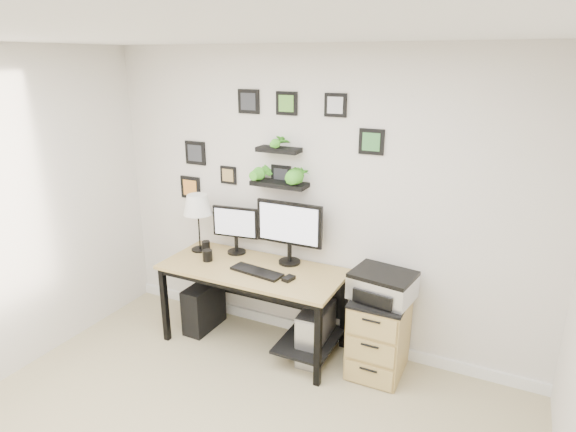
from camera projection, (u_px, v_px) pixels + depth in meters
The scene contains 14 objects.
room at pixel (312, 330), 4.52m from camera, with size 4.00×4.00×4.00m.
desk at pixel (258, 280), 4.23m from camera, with size 1.60×0.70×0.75m.
monitor_left at pixel (236, 227), 4.41m from camera, with size 0.44×0.19×0.45m.
monitor_right at pixel (289, 228), 4.17m from camera, with size 0.61×0.20×0.56m.
keyboard at pixel (257, 272), 4.07m from camera, with size 0.47×0.15×0.02m, color black.
mouse at pixel (289, 278), 3.94m from camera, with size 0.07×0.11×0.03m, color black.
table_lamp at pixel (198, 206), 4.43m from camera, with size 0.27×0.27×0.55m.
mug at pixel (207, 255), 4.31m from camera, with size 0.09×0.09×0.10m, color black.
pen_cup at pixel (206, 246), 4.53m from camera, with size 0.08×0.08×0.10m, color black.
pc_tower_black at pixel (204, 306), 4.60m from camera, with size 0.20×0.45×0.45m, color black.
pc_tower_grey at pixel (316, 333), 4.14m from camera, with size 0.23×0.48×0.47m.
file_cabinet at pixel (379, 335), 3.92m from camera, with size 0.43×0.53×0.67m.
printer at pixel (382, 285), 3.79m from camera, with size 0.52×0.44×0.21m.
wall_decor at pixel (275, 158), 4.11m from camera, with size 2.00×0.18×1.06m.
Camera 1 is at (1.52, -1.68, 2.48)m, focal length 30.00 mm.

